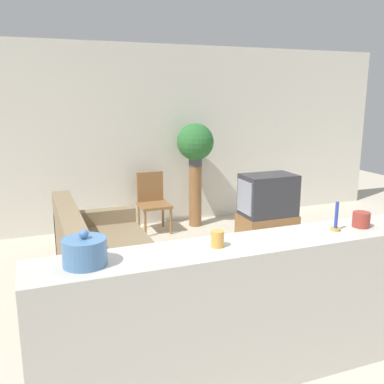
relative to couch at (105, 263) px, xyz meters
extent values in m
plane|color=beige|center=(0.64, -1.33, -0.29)|extent=(14.00, 14.00, 0.00)
cube|color=silver|center=(0.64, 2.10, 1.06)|extent=(9.00, 0.06, 2.70)
cube|color=#847051|center=(0.06, 0.00, -0.08)|extent=(0.97, 2.02, 0.43)
cube|color=#847051|center=(-0.33, 0.00, 0.36)|extent=(0.20, 2.02, 0.43)
cube|color=#847051|center=(0.06, -0.93, 0.01)|extent=(0.97, 0.16, 0.60)
cube|color=#847051|center=(0.06, 0.93, 0.01)|extent=(0.97, 0.16, 0.60)
cube|color=olive|center=(2.19, 0.48, -0.07)|extent=(0.71, 0.46, 0.45)
cube|color=#333338|center=(2.19, 0.48, 0.42)|extent=(0.68, 0.44, 0.53)
cube|color=#939EB2|center=(1.85, 0.48, 0.42)|extent=(0.02, 0.36, 0.42)
cube|color=olive|center=(1.01, 1.66, 0.11)|extent=(0.44, 0.44, 0.04)
cube|color=olive|center=(1.01, 1.86, 0.35)|extent=(0.40, 0.04, 0.44)
cylinder|color=olive|center=(0.82, 1.47, -0.10)|extent=(0.04, 0.04, 0.38)
cylinder|color=olive|center=(1.20, 1.47, -0.10)|extent=(0.04, 0.04, 0.38)
cylinder|color=olive|center=(0.82, 1.85, -0.10)|extent=(0.04, 0.04, 0.38)
cylinder|color=olive|center=(1.20, 1.85, -0.10)|extent=(0.04, 0.04, 0.38)
cylinder|color=olive|center=(1.68, 1.73, 0.17)|extent=(0.19, 0.19, 0.93)
cylinder|color=#4C4C51|center=(1.68, 1.73, 0.70)|extent=(0.20, 0.20, 0.13)
sphere|color=#2D7033|center=(1.68, 1.73, 1.00)|extent=(0.55, 0.55, 0.55)
cube|color=beige|center=(0.64, -1.78, 0.22)|extent=(2.81, 0.44, 1.01)
cylinder|color=#4C7AAD|center=(-0.40, -1.78, 0.80)|extent=(0.26, 0.26, 0.16)
sphere|color=#4C7AAD|center=(-0.40, -1.78, 0.91)|extent=(0.06, 0.06, 0.06)
cylinder|color=gold|center=(0.44, -1.78, 0.78)|extent=(0.09, 0.09, 0.11)
cylinder|color=#B7933D|center=(1.38, -1.78, 0.73)|extent=(0.07, 0.07, 0.02)
cylinder|color=#2D3D9E|center=(1.38, -1.78, 0.84)|extent=(0.02, 0.02, 0.19)
cylinder|color=#99382D|center=(1.61, -1.78, 0.78)|extent=(0.13, 0.13, 0.11)
camera|label=1|loc=(-0.66, -4.16, 1.69)|focal=40.00mm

